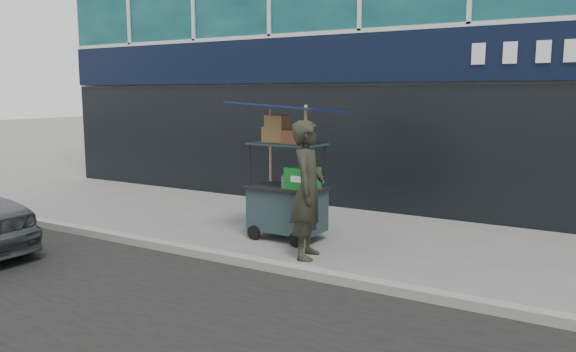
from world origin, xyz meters
The scene contains 4 objects.
ground centered at (0.00, 0.00, 0.00)m, with size 80.00×80.00×0.00m, color slate.
curb centered at (0.00, -0.20, 0.06)m, with size 80.00×0.18×0.12m, color gray.
vendor_cart centered at (0.01, 1.26, 0.75)m, with size 1.63×1.19×2.13m.
vendor_man centered at (0.75, 0.56, 0.95)m, with size 0.69×0.45×1.89m, color black.
Camera 1 is at (4.39, -6.03, 2.26)m, focal length 35.00 mm.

